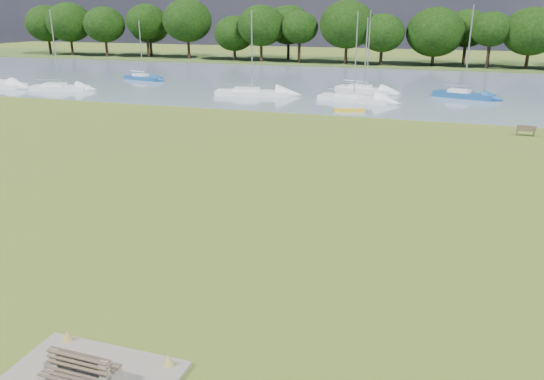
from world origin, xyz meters
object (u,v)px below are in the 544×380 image
(sailboat_3, at_px, (59,86))
(sailboat_5, at_px, (363,88))
(bench_pair, at_px, (80,372))
(riverbank_bench, at_px, (526,131))
(sailboat_9, at_px, (252,91))
(kayak, at_px, (349,110))
(sailboat_6, at_px, (463,93))
(sailboat_7, at_px, (143,76))
(sailboat_4, at_px, (366,88))
(sailboat_8, at_px, (353,97))

(sailboat_3, height_order, sailboat_5, sailboat_3)
(bench_pair, relative_size, riverbank_bench, 1.31)
(sailboat_5, relative_size, sailboat_9, 0.91)
(kayak, bearing_deg, riverbank_bench, -36.90)
(sailboat_6, bearing_deg, sailboat_5, -166.61)
(bench_pair, bearing_deg, sailboat_7, 120.58)
(kayak, relative_size, sailboat_7, 0.36)
(kayak, xyz_separation_m, sailboat_3, (-33.46, 3.21, 0.36))
(bench_pair, relative_size, sailboat_5, 0.22)
(bench_pair, distance_m, sailboat_5, 50.17)
(bench_pair, xyz_separation_m, sailboat_5, (-0.96, 50.16, 0.06))
(sailboat_4, xyz_separation_m, sailboat_7, (-29.11, 2.08, 0.02))
(kayak, distance_m, sailboat_6, 14.94)
(sailboat_6, relative_size, sailboat_8, 1.08)
(riverbank_bench, bearing_deg, bench_pair, -110.83)
(sailboat_4, distance_m, sailboat_6, 10.13)
(sailboat_4, bearing_deg, sailboat_9, -147.38)
(bench_pair, height_order, sailboat_6, sailboat_6)
(bench_pair, bearing_deg, sailboat_3, 130.30)
(sailboat_4, bearing_deg, kayak, -84.10)
(bench_pair, relative_size, sailboat_8, 0.20)
(sailboat_4, bearing_deg, bench_pair, -85.11)
(bench_pair, height_order, sailboat_9, sailboat_9)
(bench_pair, relative_size, sailboat_6, 0.19)
(sailboat_6, bearing_deg, bench_pair, -82.93)
(riverbank_bench, height_order, sailboat_3, sailboat_3)
(sailboat_4, xyz_separation_m, sailboat_8, (-0.31, -6.43, -0.01))
(riverbank_bench, relative_size, kayak, 0.48)
(sailboat_9, bearing_deg, sailboat_6, 2.27)
(sailboat_4, bearing_deg, sailboat_7, 179.98)
(bench_pair, relative_size, kayak, 0.63)
(sailboat_4, xyz_separation_m, sailboat_9, (-11.15, -6.07, 0.03))
(sailboat_8, bearing_deg, sailboat_3, -162.61)
(sailboat_5, xyz_separation_m, sailboat_7, (-28.88, 2.32, -0.03))
(sailboat_3, bearing_deg, sailboat_6, -1.43)
(kayak, distance_m, sailboat_3, 33.62)
(riverbank_bench, xyz_separation_m, sailboat_9, (-25.25, 11.73, 0.12))
(sailboat_8, xyz_separation_m, sailboat_9, (-10.84, 0.36, 0.04))
(sailboat_8, bearing_deg, bench_pair, -76.08)
(kayak, height_order, sailboat_4, sailboat_4)
(sailboat_6, bearing_deg, sailboat_4, -168.08)
(riverbank_bench, distance_m, sailboat_9, 27.84)
(riverbank_bench, bearing_deg, sailboat_7, 156.77)
(kayak, xyz_separation_m, sailboat_5, (-0.63, 12.16, 0.35))
(sailboat_3, bearing_deg, sailboat_9, -4.02)
(riverbank_bench, relative_size, sailboat_7, 0.17)
(sailboat_4, distance_m, sailboat_7, 29.19)
(kayak, distance_m, sailboat_4, 12.41)
(sailboat_3, xyz_separation_m, sailboat_6, (43.14, 8.15, 0.04))
(sailboat_3, height_order, sailboat_6, sailboat_6)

